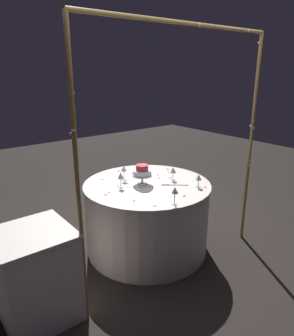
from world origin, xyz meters
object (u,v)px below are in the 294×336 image
(main_table, at_px, (147,216))
(tiered_cake, at_px, (142,172))
(cake_knife, at_px, (173,185))
(wine_glass_0, at_px, (199,178))
(wine_glass_1, at_px, (121,176))
(wine_glass_2, at_px, (173,170))
(wine_glass_4, at_px, (124,169))
(decorative_arch, at_px, (185,121))
(side_table, at_px, (36,276))
(wine_glass_3, at_px, (175,191))

(main_table, height_order, tiered_cake, tiered_cake)
(cake_knife, bearing_deg, wine_glass_0, 128.26)
(main_table, relative_size, wine_glass_1, 8.20)
(wine_glass_2, bearing_deg, wine_glass_4, -37.69)
(tiered_cake, bearing_deg, wine_glass_0, 132.96)
(decorative_arch, distance_m, side_table, 1.81)
(wine_glass_0, height_order, wine_glass_3, wine_glass_3)
(wine_glass_3, distance_m, wine_glass_4, 0.84)
(wine_glass_1, bearing_deg, cake_knife, 149.11)
(wine_glass_1, xyz_separation_m, wine_glass_3, (-0.14, 0.67, 0.01))
(wine_glass_3, height_order, wine_glass_4, wine_glass_3)
(decorative_arch, bearing_deg, side_table, -11.14)
(wine_glass_1, distance_m, cake_knife, 0.58)
(cake_knife, bearing_deg, wine_glass_2, -132.52)
(decorative_arch, xyz_separation_m, main_table, (0.00, -0.54, -1.15))
(wine_glass_0, xyz_separation_m, cake_knife, (0.17, -0.21, -0.10))
(main_table, bearing_deg, tiered_cake, -17.40)
(wine_glass_2, bearing_deg, wine_glass_0, 99.47)
(wine_glass_0, distance_m, cake_knife, 0.29)
(side_table, distance_m, wine_glass_0, 1.81)
(cake_knife, bearing_deg, wine_glass_4, -54.68)
(decorative_arch, xyz_separation_m, wine_glass_0, (-0.36, -0.11, -0.65))
(wine_glass_1, distance_m, wine_glass_2, 0.62)
(tiered_cake, distance_m, wine_glass_4, 0.24)
(wine_glass_0, distance_m, wine_glass_2, 0.34)
(decorative_arch, xyz_separation_m, wine_glass_2, (-0.30, -0.45, -0.64))
(tiered_cake, height_order, wine_glass_1, tiered_cake)
(wine_glass_3, xyz_separation_m, wine_glass_4, (-0.01, -0.84, -0.00))
(wine_glass_3, bearing_deg, main_table, -104.02)
(main_table, bearing_deg, wine_glass_2, 163.17)
(wine_glass_1, relative_size, wine_glass_2, 1.11)
(tiered_cake, xyz_separation_m, wine_glass_4, (0.08, -0.23, -0.01))
(wine_glass_3, bearing_deg, wine_glass_4, -90.93)
(wine_glass_0, relative_size, wine_glass_1, 0.85)
(wine_glass_3, height_order, cake_knife, wine_glass_3)
(decorative_arch, relative_size, wine_glass_0, 16.38)
(wine_glass_0, bearing_deg, wine_glass_3, 18.48)
(wine_glass_0, height_order, cake_knife, wine_glass_0)
(side_table, relative_size, wine_glass_3, 4.59)
(wine_glass_4, bearing_deg, tiered_cake, 109.46)
(tiered_cake, distance_m, wine_glass_3, 0.62)
(wine_glass_2, distance_m, cake_knife, 0.20)
(decorative_arch, relative_size, wine_glass_2, 15.51)
(main_table, relative_size, cake_knife, 5.84)
(tiered_cake, bearing_deg, side_table, 12.26)
(wine_glass_2, xyz_separation_m, wine_glass_4, (0.44, -0.34, 0.02))
(main_table, bearing_deg, wine_glass_0, 130.10)
(side_table, distance_m, wine_glass_3, 1.37)
(decorative_arch, xyz_separation_m, wine_glass_4, (0.14, -0.79, -0.62))
(tiered_cake, xyz_separation_m, wine_glass_0, (-0.41, 0.44, -0.04))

